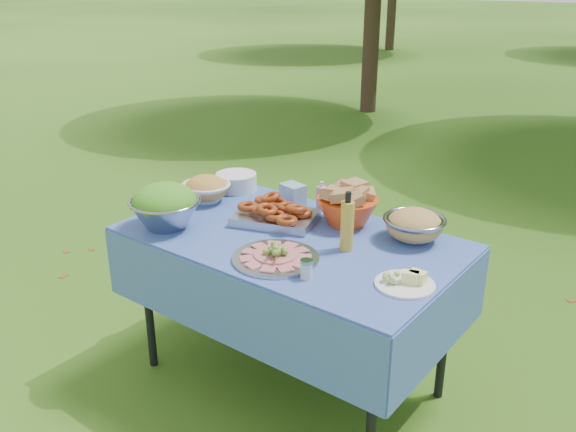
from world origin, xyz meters
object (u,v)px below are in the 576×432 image
object	(u,v)px
plate_stack	(236,181)
oil_bottle	(347,221)
pasta_bowl_steel	(414,225)
charcuterie_platter	(276,251)
picnic_table	(291,311)
bread_bowl	(347,204)
salad_bowl	(165,206)

from	to	relation	value
plate_stack	oil_bottle	size ratio (longest dim) A/B	0.85
plate_stack	pasta_bowl_steel	distance (m)	1.04
pasta_bowl_steel	charcuterie_platter	bearing A→B (deg)	-124.27
picnic_table	pasta_bowl_steel	distance (m)	0.70
charcuterie_platter	plate_stack	bearing A→B (deg)	142.16
charcuterie_platter	oil_bottle	xyz separation A→B (m)	(0.17, 0.25, 0.09)
oil_bottle	pasta_bowl_steel	bearing A→B (deg)	55.87
picnic_table	plate_stack	bearing A→B (deg)	152.43
plate_stack	bread_bowl	size ratio (longest dim) A/B	0.76
salad_bowl	charcuterie_platter	distance (m)	0.61
pasta_bowl_steel	oil_bottle	bearing A→B (deg)	-124.13
bread_bowl	pasta_bowl_steel	size ratio (longest dim) A/B	1.08
picnic_table	pasta_bowl_steel	xyz separation A→B (m)	(0.44, 0.29, 0.45)
picnic_table	bread_bowl	size ratio (longest dim) A/B	5.18
bread_bowl	charcuterie_platter	bearing A→B (deg)	-92.93
salad_bowl	oil_bottle	bearing A→B (deg)	20.61
plate_stack	salad_bowl	bearing A→B (deg)	-81.01
bread_bowl	oil_bottle	bearing A→B (deg)	-58.18
salad_bowl	pasta_bowl_steel	xyz separation A→B (m)	(0.95, 0.55, -0.03)
salad_bowl	pasta_bowl_steel	distance (m)	1.10
charcuterie_platter	picnic_table	bearing A→B (deg)	112.68
pasta_bowl_steel	bread_bowl	bearing A→B (deg)	-176.43
salad_bowl	bread_bowl	distance (m)	0.82
plate_stack	oil_bottle	bearing A→B (deg)	-18.12
picnic_table	charcuterie_platter	xyz separation A→B (m)	(0.09, -0.23, 0.42)
plate_stack	pasta_bowl_steel	size ratio (longest dim) A/B	0.82
salad_bowl	picnic_table	bearing A→B (deg)	27.39
salad_bowl	bread_bowl	xyz separation A→B (m)	(0.63, 0.53, -0.01)
pasta_bowl_steel	plate_stack	bearing A→B (deg)	178.72
bread_bowl	oil_bottle	distance (m)	0.28
plate_stack	bread_bowl	world-z (taller)	bread_bowl
plate_stack	charcuterie_platter	distance (m)	0.88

